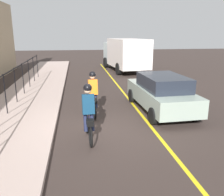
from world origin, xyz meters
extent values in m
plane|color=#352B27|center=(0.00, 0.00, 0.00)|extent=(80.00, 80.00, 0.00)
cube|color=yellow|center=(0.00, -1.60, 0.00)|extent=(36.00, 0.12, 0.01)
cube|color=#B9A197|center=(0.00, 3.40, 0.07)|extent=(40.00, 3.20, 0.15)
cylinder|color=black|center=(1.84, 3.80, 0.95)|extent=(0.04, 0.04, 1.60)
cylinder|color=black|center=(3.51, 3.80, 0.95)|extent=(0.04, 0.04, 1.60)
cylinder|color=black|center=(5.19, 3.80, 0.95)|extent=(0.04, 0.04, 1.60)
cylinder|color=black|center=(6.87, 3.80, 0.95)|extent=(0.04, 0.04, 1.60)
cylinder|color=black|center=(8.54, 3.80, 0.95)|extent=(0.04, 0.04, 1.60)
cylinder|color=black|center=(10.22, 3.80, 0.95)|extent=(0.04, 0.04, 1.60)
torus|color=black|center=(-0.24, 0.72, 0.33)|extent=(0.66, 0.10, 0.66)
torus|color=black|center=(-1.29, 0.65, 0.33)|extent=(0.66, 0.10, 0.66)
cube|color=black|center=(-0.77, 0.68, 0.58)|extent=(0.93, 0.10, 0.24)
cylinder|color=black|center=(-0.92, 0.67, 0.73)|extent=(0.03, 0.03, 0.35)
cube|color=#0F324F|center=(-0.87, 0.68, 1.21)|extent=(0.36, 0.38, 0.63)
sphere|color=tan|center=(-0.82, 0.68, 1.62)|extent=(0.22, 0.22, 0.22)
sphere|color=black|center=(-0.82, 0.68, 1.70)|extent=(0.26, 0.26, 0.26)
cylinder|color=#191E38|center=(-0.89, 0.78, 0.68)|extent=(0.34, 0.14, 0.65)
cylinder|color=#191E38|center=(-0.88, 0.58, 0.68)|extent=(0.34, 0.14, 0.65)
cube|color=black|center=(-1.24, 0.65, 0.75)|extent=(0.25, 0.21, 0.18)
torus|color=black|center=(2.08, 0.41, 0.33)|extent=(0.66, 0.10, 0.66)
torus|color=black|center=(1.03, 0.35, 0.33)|extent=(0.66, 0.10, 0.66)
cube|color=black|center=(1.56, 0.38, 0.58)|extent=(0.93, 0.10, 0.24)
cylinder|color=black|center=(1.41, 0.37, 0.73)|extent=(0.03, 0.03, 0.35)
cube|color=#CF6214|center=(1.46, 0.38, 1.21)|extent=(0.36, 0.38, 0.63)
sphere|color=tan|center=(1.51, 0.38, 1.62)|extent=(0.22, 0.22, 0.22)
sphere|color=black|center=(1.51, 0.38, 1.70)|extent=(0.26, 0.26, 0.26)
cylinder|color=#191E38|center=(1.43, 0.47, 0.68)|extent=(0.34, 0.14, 0.65)
cylinder|color=#191E38|center=(1.44, 0.27, 0.68)|extent=(0.34, 0.14, 0.65)
cube|color=black|center=(1.08, 0.35, 0.75)|extent=(0.25, 0.21, 0.18)
cube|color=#8D9D90|center=(1.74, -2.54, 0.67)|extent=(4.47, 1.98, 0.70)
cube|color=#1E232D|center=(1.55, -2.55, 1.30)|extent=(2.53, 1.69, 0.56)
cylinder|color=black|center=(3.20, -1.63, 0.32)|extent=(0.65, 0.25, 0.64)
cylinder|color=black|center=(3.27, -3.33, 0.32)|extent=(0.65, 0.25, 0.64)
cylinder|color=black|center=(0.21, -1.76, 0.32)|extent=(0.65, 0.25, 0.64)
cylinder|color=black|center=(0.29, -3.46, 0.32)|extent=(0.65, 0.25, 0.64)
cube|color=silver|center=(12.19, -3.33, 1.63)|extent=(5.01, 2.94, 2.30)
cube|color=silver|center=(15.59, -2.92, 1.43)|extent=(2.07, 2.41, 1.90)
cylinder|color=black|center=(15.32, -1.83, 0.48)|extent=(0.99, 0.41, 0.96)
cylinder|color=black|center=(15.58, -4.05, 0.48)|extent=(0.99, 0.41, 0.96)
cylinder|color=black|center=(11.01, -2.34, 0.48)|extent=(0.99, 0.41, 0.96)
cylinder|color=black|center=(11.27, -4.56, 0.48)|extent=(0.99, 0.41, 0.96)
camera|label=1|loc=(-7.85, 0.98, 3.29)|focal=38.61mm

